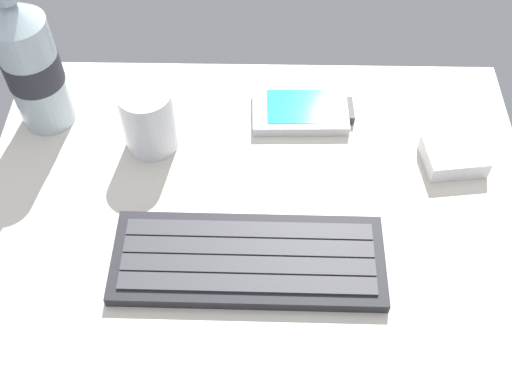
{
  "coord_description": "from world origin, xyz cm",
  "views": [
    {
      "loc": [
        0.75,
        -42.13,
        59.68
      ],
      "look_at": [
        0.0,
        0.0,
        3.0
      ],
      "focal_mm": 44.83,
      "sensor_mm": 36.0,
      "label": 1
    }
  ],
  "objects": [
    {
      "name": "ground_plane",
      "position": [
        0.0,
        -0.23,
        -0.99
      ],
      "size": [
        64.0,
        48.0,
        2.8
      ],
      "color": "beige"
    },
    {
      "name": "keyboard",
      "position": [
        -0.69,
        -7.35,
        0.81
      ],
      "size": [
        29.09,
        11.25,
        1.7
      ],
      "color": "#232328",
      "rests_on": "ground_plane"
    },
    {
      "name": "handheld_device",
      "position": [
        5.48,
        14.73,
        0.73
      ],
      "size": [
        12.94,
        7.89,
        1.5
      ],
      "color": "silver",
      "rests_on": "ground_plane"
    },
    {
      "name": "juice_cup",
      "position": [
        -12.88,
        9.61,
        3.91
      ],
      "size": [
        6.4,
        6.4,
        8.5
      ],
      "color": "silver",
      "rests_on": "ground_plane"
    },
    {
      "name": "water_bottle",
      "position": [
        -26.48,
        13.7,
        9.01
      ],
      "size": [
        6.73,
        6.73,
        20.8
      ],
      "color": "silver",
      "rests_on": "ground_plane"
    },
    {
      "name": "charger_block",
      "position": [
        23.48,
        7.06,
        1.2
      ],
      "size": [
        7.66,
        6.45,
        2.4
      ],
      "primitive_type": "cube",
      "rotation": [
        0.0,
        0.0,
        0.13
      ],
      "color": "white",
      "rests_on": "ground_plane"
    }
  ]
}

